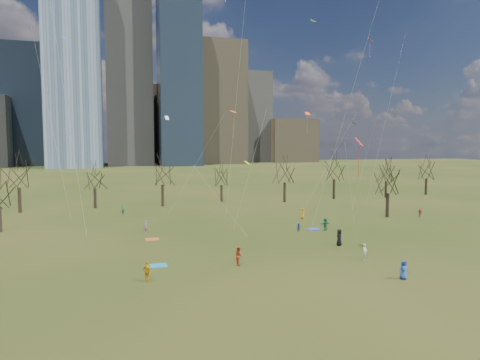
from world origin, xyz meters
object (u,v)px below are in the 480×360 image
object	(u,v)px
blanket_navy	(314,229)
person_0	(404,270)
blanket_crimson	(152,239)
person_1	(365,252)
blanket_teal	(159,266)
person_2	(239,256)
person_4	(147,271)

from	to	relation	value
blanket_navy	person_0	bearing A→B (deg)	-95.68
blanket_crimson	person_1	bearing A→B (deg)	-38.30
blanket_teal	person_1	distance (m)	20.25
blanket_teal	person_1	bearing A→B (deg)	-10.75
blanket_crimson	person_1	xyz separation A→B (m)	(19.57, -15.46, 0.83)
blanket_crimson	person_0	world-z (taller)	person_0
person_2	person_1	bearing A→B (deg)	-96.04
blanket_teal	person_2	bearing A→B (deg)	-14.53
blanket_teal	blanket_navy	bearing A→B (deg)	28.72
person_2	person_4	world-z (taller)	person_2
blanket_teal	person_2	size ratio (longest dim) A/B	0.89
blanket_teal	person_4	xyz separation A→B (m)	(-1.33, -4.58, 0.86)
blanket_teal	blanket_navy	xyz separation A→B (m)	(21.95, 12.03, 0.00)
blanket_navy	person_2	xyz separation A→B (m)	(-14.54, -13.95, 0.89)
person_0	blanket_navy	bearing A→B (deg)	96.47
person_1	person_2	bearing A→B (deg)	133.11
blanket_crimson	person_0	xyz separation A→B (m)	(19.46, -21.64, 0.82)
person_2	person_4	xyz separation A→B (m)	(-8.75, -2.66, -0.02)
blanket_crimson	person_1	world-z (taller)	person_1
blanket_teal	person_0	size ratio (longest dim) A/B	0.96
person_1	person_4	xyz separation A→B (m)	(-21.21, -0.80, 0.04)
blanket_crimson	person_2	bearing A→B (deg)	-62.40
blanket_navy	person_2	world-z (taller)	person_2
blanket_teal	blanket_crimson	world-z (taller)	same
blanket_crimson	person_0	bearing A→B (deg)	-48.04
person_1	person_0	bearing A→B (deg)	-129.48
person_0	person_2	xyz separation A→B (m)	(-12.35, 8.04, 0.07)
blanket_teal	blanket_navy	size ratio (longest dim) A/B	1.00
blanket_teal	blanket_crimson	xyz separation A→B (m)	(0.31, 11.68, 0.00)
blanket_navy	blanket_crimson	size ratio (longest dim) A/B	1.00
person_4	blanket_crimson	bearing A→B (deg)	-44.15
blanket_navy	person_4	distance (m)	28.61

